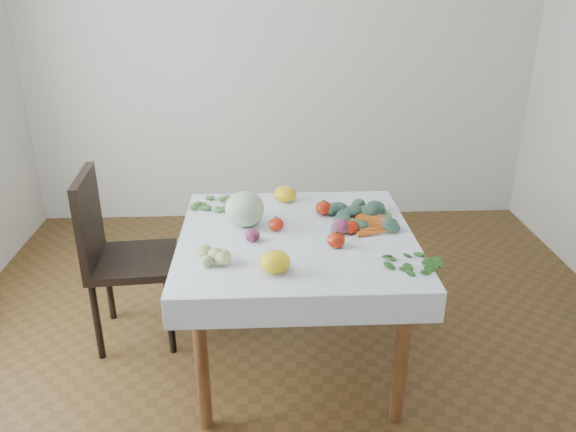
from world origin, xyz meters
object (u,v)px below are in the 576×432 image
(chair, at_px, (114,248))
(carrot_bunch, at_px, (374,222))
(heirloom_back, at_px, (285,194))
(cabbage, at_px, (245,209))
(table, at_px, (297,253))

(chair, height_order, carrot_bunch, chair)
(chair, xyz_separation_m, heirloom_back, (0.93, 0.14, 0.24))
(chair, relative_size, heirloom_back, 7.98)
(cabbage, height_order, heirloom_back, cabbage)
(heirloom_back, height_order, carrot_bunch, heirloom_back)
(chair, bearing_deg, table, -16.54)
(chair, relative_size, cabbage, 5.04)
(cabbage, distance_m, heirloom_back, 0.37)
(chair, distance_m, carrot_bunch, 1.39)
(cabbage, relative_size, heirloom_back, 1.58)
(table, bearing_deg, chair, 163.46)
(table, relative_size, cabbage, 5.14)
(carrot_bunch, bearing_deg, cabbage, 177.47)
(cabbage, bearing_deg, heirloom_back, 54.83)
(heirloom_back, xyz_separation_m, carrot_bunch, (0.43, -0.33, -0.03))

